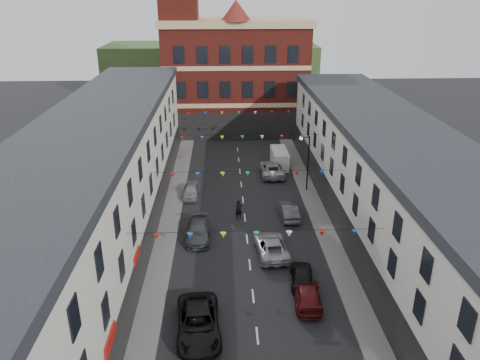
{
  "coord_description": "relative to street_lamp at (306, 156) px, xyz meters",
  "views": [
    {
      "loc": [
        -1.94,
        -30.88,
        19.72
      ],
      "look_at": [
        -0.47,
        7.54,
        4.0
      ],
      "focal_mm": 35.0,
      "sensor_mm": 36.0,
      "label": 1
    }
  ],
  "objects": [
    {
      "name": "civic_building",
      "position": [
        -6.55,
        23.95,
        4.23
      ],
      "size": [
        20.6,
        13.3,
        18.5
      ],
      "color": "maroon",
      "rests_on": "ground"
    },
    {
      "name": "street_lamp",
      "position": [
        0.0,
        0.0,
        0.0
      ],
      "size": [
        1.1,
        0.36,
        6.0
      ],
      "color": "black",
      "rests_on": "ground"
    },
    {
      "name": "clock_tower",
      "position": [
        -14.05,
        21.0,
        11.03
      ],
      "size": [
        5.6,
        5.6,
        30.0
      ],
      "color": "maroon",
      "rests_on": "ground"
    },
    {
      "name": "terrace_left",
      "position": [
        -18.33,
        -13.0,
        1.44
      ],
      "size": [
        8.4,
        56.0,
        10.7
      ],
      "color": "beige",
      "rests_on": "ground"
    },
    {
      "name": "car_left_c",
      "position": [
        -10.15,
        -21.64,
        -3.11
      ],
      "size": [
        3.02,
        5.86,
        1.58
      ],
      "primitive_type": "imported",
      "rotation": [
        0.0,
        0.0,
        0.07
      ],
      "color": "black",
      "rests_on": "ground"
    },
    {
      "name": "car_left_d",
      "position": [
        -10.7,
        -9.67,
        -3.21
      ],
      "size": [
        1.96,
        4.81,
        1.39
      ],
      "primitive_type": "imported",
      "rotation": [
        0.0,
        0.0,
        0.0
      ],
      "color": "#3A3C41",
      "rests_on": "ground"
    },
    {
      "name": "distant_hill",
      "position": [
        -10.55,
        48.0,
        1.1
      ],
      "size": [
        40.0,
        14.0,
        10.0
      ],
      "primitive_type": "cube",
      "color": "#315025",
      "rests_on": "ground"
    },
    {
      "name": "car_left_e",
      "position": [
        -11.82,
        -0.96,
        -3.24
      ],
      "size": [
        1.69,
        3.92,
        1.32
      ],
      "primitive_type": "imported",
      "rotation": [
        0.0,
        0.0,
        -0.03
      ],
      "color": "gray",
      "rests_on": "ground"
    },
    {
      "name": "car_right_e",
      "position": [
        -2.5,
        -6.05,
        -3.22
      ],
      "size": [
        1.63,
        4.23,
        1.37
      ],
      "primitive_type": "imported",
      "rotation": [
        0.0,
        0.0,
        3.18
      ],
      "color": "#4B4D53",
      "rests_on": "ground"
    },
    {
      "name": "car_right_d",
      "position": [
        -2.95,
        -16.65,
        -3.23
      ],
      "size": [
        2.01,
        4.1,
        1.35
      ],
      "primitive_type": "imported",
      "rotation": [
        0.0,
        0.0,
        3.03
      ],
      "color": "black",
      "rests_on": "ground"
    },
    {
      "name": "pavement_right",
      "position": [
        0.35,
        -12.0,
        -3.83
      ],
      "size": [
        1.8,
        64.0,
        0.15
      ],
      "primitive_type": "cube",
      "color": "#605E5B",
      "rests_on": "ground"
    },
    {
      "name": "car_right_f",
      "position": [
        -2.95,
        4.73,
        -3.14
      ],
      "size": [
        2.54,
        5.5,
        1.53
      ],
      "primitive_type": "imported",
      "rotation": [
        0.0,
        0.0,
        3.14
      ],
      "color": "#A5A8AA",
      "rests_on": "ground"
    },
    {
      "name": "white_van",
      "position": [
        -1.75,
        7.58,
        -2.89
      ],
      "size": [
        1.82,
        4.6,
        2.03
      ],
      "primitive_type": "cube",
      "rotation": [
        0.0,
        0.0,
        0.01
      ],
      "color": "silver",
      "rests_on": "ground"
    },
    {
      "name": "ground",
      "position": [
        -6.55,
        -14.0,
        -3.9
      ],
      "size": [
        160.0,
        160.0,
        0.0
      ],
      "primitive_type": "plane",
      "color": "black",
      "rests_on": "ground"
    },
    {
      "name": "moving_car",
      "position": [
        -4.75,
        -12.43,
        -3.19
      ],
      "size": [
        2.8,
        5.31,
        1.43
      ],
      "primitive_type": "imported",
      "rotation": [
        0.0,
        0.0,
        3.23
      ],
      "color": "#A2A3A8",
      "rests_on": "ground"
    },
    {
      "name": "terrace_right",
      "position": [
        5.23,
        -13.0,
        0.95
      ],
      "size": [
        8.4,
        56.0,
        9.7
      ],
      "color": "beige",
      "rests_on": "ground"
    },
    {
      "name": "car_right_c",
      "position": [
        -2.95,
        -18.84,
        -3.27
      ],
      "size": [
        2.08,
        4.51,
        1.28
      ],
      "primitive_type": "imported",
      "rotation": [
        0.0,
        0.0,
        3.07
      ],
      "color": "#501011",
      "rests_on": "ground"
    },
    {
      "name": "pedestrian",
      "position": [
        -7.12,
        -6.13,
        -2.98
      ],
      "size": [
        0.79,
        0.65,
        1.86
      ],
      "primitive_type": "imported",
      "rotation": [
        0.0,
        0.0,
        0.34
      ],
      "color": "black",
      "rests_on": "ground"
    },
    {
      "name": "pavement_left",
      "position": [
        -13.45,
        -12.0,
        -3.83
      ],
      "size": [
        1.8,
        64.0,
        0.15
      ],
      "primitive_type": "cube",
      "color": "#605E5B",
      "rests_on": "ground"
    }
  ]
}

